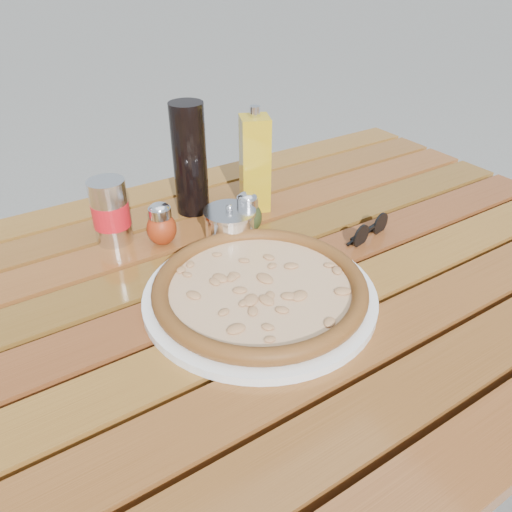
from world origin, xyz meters
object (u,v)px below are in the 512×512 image
pizza (260,287)px  table (262,312)px  oregano_shaker (248,213)px  olive_oil_cruet (255,164)px  sunglasses (370,230)px  plate (260,295)px  soda_can (111,212)px  parmesan_tin (230,224)px  pepper_shaker (161,225)px  dark_bottle (190,159)px

pizza → table: bearing=52.3°
pizza → oregano_shaker: size_ratio=4.61×
olive_oil_cruet → sunglasses: bearing=-63.1°
plate → soda_can: soda_can is taller
sunglasses → soda_can: bearing=135.6°
olive_oil_cruet → parmesan_tin: size_ratio=1.86×
pepper_shaker → soda_can: (-0.07, 0.06, 0.02)m
table → olive_oil_cruet: bearing=60.0°
oregano_shaker → sunglasses: size_ratio=0.75×
pepper_shaker → dark_bottle: 0.15m
dark_bottle → olive_oil_cruet: dark_bottle is taller
plate → sunglasses: (0.27, 0.04, 0.01)m
oregano_shaker → sunglasses: 0.23m
pepper_shaker → parmesan_tin: (0.11, -0.05, -0.01)m
oregano_shaker → dark_bottle: (-0.05, 0.13, 0.07)m
table → sunglasses: bearing=-0.6°
pepper_shaker → parmesan_tin: pepper_shaker is taller
dark_bottle → sunglasses: 0.37m
soda_can → parmesan_tin: 0.21m
pizza → pepper_shaker: bearing=103.5°
dark_bottle → pepper_shaker: bearing=-141.0°
pepper_shaker → olive_oil_cruet: bearing=7.2°
pepper_shaker → sunglasses: 0.38m
plate → dark_bottle: (0.05, 0.32, 0.10)m
parmesan_tin → dark_bottle: bearing=92.0°
plate → soda_can: size_ratio=3.00×
oregano_shaker → dark_bottle: dark_bottle is taller
plate → parmesan_tin: parmesan_tin is taller
table → pepper_shaker: 0.24m
table → pepper_shaker: pepper_shaker is taller
pizza → sunglasses: 0.28m
plate → olive_oil_cruet: olive_oil_cruet is taller
soda_can → olive_oil_cruet: 0.29m
plate → oregano_shaker: bearing=62.9°
pizza → sunglasses: (0.27, 0.04, -0.01)m
soda_can → olive_oil_cruet: size_ratio=0.57×
pepper_shaker → table: bearing=-63.7°
table → dark_bottle: size_ratio=6.36×
dark_bottle → table: bearing=-92.7°
plate → olive_oil_cruet: (0.16, 0.26, 0.09)m
pizza → olive_oil_cruet: bearing=58.5°
parmesan_tin → sunglasses: 0.26m
soda_can → sunglasses: bearing=-31.8°
pepper_shaker → olive_oil_cruet: size_ratio=0.39×
pizza → pepper_shaker: (-0.06, 0.24, 0.02)m
pizza → soda_can: bearing=113.4°
plate → parmesan_tin: size_ratio=3.19×
pepper_shaker → soda_can: bearing=141.1°
table → pepper_shaker: size_ratio=17.07×
parmesan_tin → sunglasses: bearing=-32.1°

